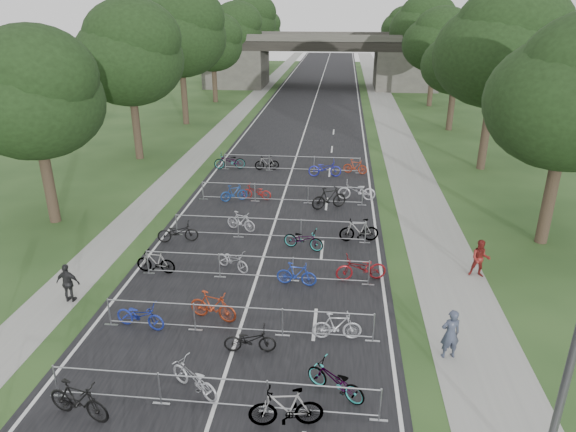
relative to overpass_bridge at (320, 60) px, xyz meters
name	(u,v)px	position (x,y,z in m)	size (l,w,h in m)	color
road	(313,107)	(0.00, -15.00, -3.53)	(11.00, 140.00, 0.01)	black
sidewalk_right	(385,108)	(8.00, -15.00, -3.53)	(3.00, 140.00, 0.01)	gray
sidewalk_left	(246,106)	(-7.50, -15.00, -3.53)	(2.00, 140.00, 0.01)	gray
lane_markings	(313,107)	(0.00, -15.00, -3.53)	(0.12, 140.00, 0.00)	silver
overpass_bridge	(320,60)	(0.00, 0.00, 0.00)	(31.00, 8.00, 7.05)	#45433D
tree_left_0	(34,97)	(-11.39, -49.07, 2.96)	(6.72, 6.72, 10.25)	#33261C
tree_right_0	(574,96)	(13.11, -49.07, 3.39)	(7.17, 7.17, 10.93)	#33261C
tree_left_1	(129,56)	(-11.39, -37.07, 3.77)	(7.56, 7.56, 11.53)	#33261C
tree_right_1	(500,50)	(13.11, -37.07, 4.37)	(8.18, 8.18, 12.47)	#33261C
tree_left_2	(180,34)	(-11.39, -25.07, 4.58)	(8.40, 8.40, 12.81)	#33261C
tree_right_2	(458,62)	(13.11, -25.07, 2.41)	(6.16, 6.16, 9.39)	#33261C
tree_left_3	(213,44)	(-11.39, -13.07, 2.96)	(6.72, 6.72, 10.25)	#33261C
tree_right_3	(437,41)	(13.11, -13.07, 3.39)	(7.17, 7.17, 10.93)	#33261C
tree_left_4	(234,31)	(-11.39, -1.07, 3.77)	(7.56, 7.56, 11.53)	#33261C
tree_right_4	(422,27)	(13.11, -1.07, 4.37)	(8.18, 8.18, 12.47)	#33261C
tree_left_5	(250,22)	(-11.39, 10.93, 4.58)	(8.40, 8.40, 12.81)	#33261C
tree_right_5	(410,38)	(13.11, 10.93, 2.41)	(6.16, 6.16, 9.39)	#33261C
tree_left_6	(262,29)	(-11.39, 22.93, 2.96)	(6.72, 6.72, 10.25)	#33261C
tree_right_6	(403,27)	(13.11, 22.93, 3.39)	(7.17, 7.17, 10.93)	#33261C
barrier_row_1	(213,393)	(0.00, -61.40, -2.99)	(9.70, 0.08, 1.10)	#9FA2A6
barrier_row_2	(238,320)	(0.00, -57.80, -2.99)	(9.70, 0.08, 1.10)	#9FA2A6
barrier_row_3	(256,267)	(0.00, -54.00, -2.99)	(9.70, 0.08, 1.10)	#9FA2A6
barrier_row_4	(269,228)	(0.00, -50.00, -2.99)	(9.70, 0.08, 1.10)	#9FA2A6
barrier_row_5	(281,193)	(0.00, -45.00, -2.99)	(9.70, 0.08, 1.10)	#9FA2A6
barrier_row_6	(292,164)	(0.00, -39.00, -2.99)	(9.70, 0.08, 1.10)	#9FA2A6
bike_4	(78,400)	(-3.56, -62.12, -2.94)	(0.55, 1.96, 1.18)	black
bike_5	(194,379)	(-0.71, -60.83, -3.04)	(0.65, 1.88, 0.99)	#B2B3BA
bike_6	(286,408)	(2.09, -61.82, -2.93)	(0.57, 2.02, 1.22)	#9FA2A6
bike_7	(335,381)	(3.38, -60.51, -3.03)	(0.67, 1.92, 1.01)	#9FA2A6
bike_8	(140,315)	(-3.48, -57.82, -3.04)	(0.65, 1.87, 0.98)	navy
bike_9	(213,306)	(-1.06, -57.07, -2.98)	(0.52, 1.86, 1.12)	#9A3116
bike_10	(250,340)	(0.58, -58.77, -3.08)	(0.60, 1.71, 0.90)	black
bike_11	(337,326)	(3.38, -57.78, -3.03)	(0.48, 1.69, 1.01)	#B3B4BB
bike_12	(156,262)	(-4.30, -53.89, -3.02)	(0.49, 1.72, 1.03)	#9FA2A6
bike_13	(233,260)	(-1.12, -53.29, -3.08)	(0.60, 1.72, 0.90)	#A5A5AD
bike_14	(297,274)	(1.70, -54.31, -3.04)	(0.47, 1.65, 0.99)	#1B3499
bike_15	(361,268)	(4.30, -53.63, -2.98)	(0.73, 2.10, 1.10)	maroon
bike_16	(178,232)	(-4.30, -50.81, -3.03)	(0.67, 1.93, 1.01)	black
bike_17	(241,221)	(-1.56, -49.17, -3.04)	(0.46, 1.64, 0.99)	#B0B0B8
bike_18	(304,239)	(1.73, -50.98, -3.03)	(0.67, 1.94, 1.02)	#9FA2A6
bike_19	(359,230)	(4.30, -49.83, -2.96)	(0.54, 1.90, 1.14)	#9FA2A6
bike_20	(234,193)	(-2.75, -45.07, -3.05)	(0.46, 1.62, 0.97)	navy
bike_21	(257,192)	(-1.49, -44.68, -3.08)	(0.60, 1.72, 0.90)	maroon
bike_22	(329,198)	(2.74, -45.68, -2.91)	(0.58, 2.06, 1.24)	black
bike_23	(357,191)	(4.30, -44.15, -2.97)	(0.75, 2.16, 1.13)	#AFAEB6
bike_24	(230,161)	(-4.30, -38.93, -2.97)	(0.75, 2.15, 1.13)	#9FA2A6
bike_25	(267,163)	(-1.71, -38.88, -3.03)	(0.47, 1.66, 1.00)	#9FA2A6
bike_26	(325,168)	(2.30, -39.94, -2.97)	(0.75, 2.16, 1.14)	#1B1E98
bike_27	(355,167)	(4.30, -39.12, -3.04)	(0.46, 1.63, 0.98)	#A13117
pedestrian_a	(450,334)	(6.97, -58.36, -2.66)	(0.64, 0.42, 1.74)	#363D52
pedestrian_b	(480,259)	(9.20, -52.78, -2.72)	(0.79, 0.62, 1.63)	maroon
pedestrian_c	(68,283)	(-6.80, -56.42, -2.75)	(0.92, 0.38, 1.56)	black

